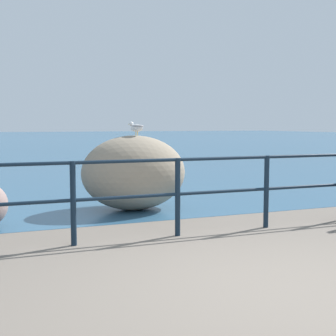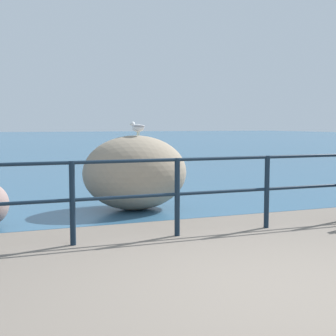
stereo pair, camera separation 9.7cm
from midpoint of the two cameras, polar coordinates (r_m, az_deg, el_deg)
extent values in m
cube|color=#6B6056|center=(23.68, -15.92, 1.51)|extent=(120.00, 120.00, 0.10)
cube|color=#2D5675|center=(51.57, -18.95, 3.45)|extent=(120.00, 90.00, 0.01)
cylinder|color=black|center=(5.70, -12.02, -4.29)|extent=(0.07, 0.07, 1.02)
cylinder|color=black|center=(6.06, 0.73, -3.59)|extent=(0.07, 0.07, 1.02)
cylinder|color=black|center=(6.69, 11.55, -2.86)|extent=(0.07, 0.07, 1.02)
cylinder|color=black|center=(6.01, 0.74, 1.03)|extent=(8.12, 0.04, 0.04)
cylinder|color=black|center=(6.06, 0.73, -3.22)|extent=(8.12, 0.04, 0.04)
ellipsoid|color=gray|center=(7.94, -4.55, -0.58)|extent=(1.79, 1.41, 1.27)
cylinder|color=gold|center=(7.86, -4.32, 4.21)|extent=(0.01, 0.01, 0.06)
cylinder|color=gold|center=(7.89, -4.11, 4.22)|extent=(0.01, 0.01, 0.06)
ellipsoid|color=white|center=(7.87, -4.22, 4.91)|extent=(0.23, 0.28, 0.13)
ellipsoid|color=#9E9EA3|center=(7.86, -4.11, 5.13)|extent=(0.23, 0.27, 0.06)
sphere|color=white|center=(7.95, -4.87, 5.41)|extent=(0.08, 0.08, 0.08)
cone|color=gold|center=(7.99, -5.14, 5.37)|extent=(0.05, 0.06, 0.02)
camera|label=1|loc=(0.05, -90.43, -0.04)|focal=49.74mm
camera|label=2|loc=(0.05, 89.57, 0.04)|focal=49.74mm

